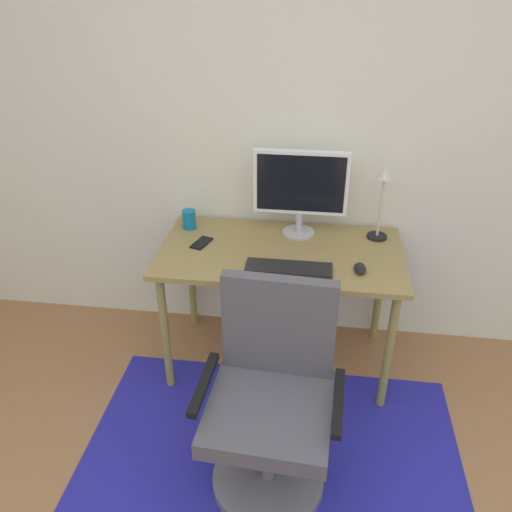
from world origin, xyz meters
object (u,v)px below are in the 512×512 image
object	(u,v)px
coffee_cup	(189,219)
cell_phone	(202,243)
monitor	(301,186)
computer_mouse	(360,268)
desk	(280,263)
desk_lamp	(382,194)
keyboard	(288,268)
office_chair	(271,407)

from	to	relation	value
coffee_cup	cell_phone	world-z (taller)	coffee_cup
monitor	coffee_cup	distance (m)	0.67
coffee_cup	monitor	bearing A→B (deg)	1.19
monitor	computer_mouse	size ratio (longest dim) A/B	4.88
coffee_cup	cell_phone	distance (m)	0.21
monitor	coffee_cup	world-z (taller)	monitor
desk	coffee_cup	distance (m)	0.59
desk_lamp	desk	bearing A→B (deg)	-157.51
keyboard	coffee_cup	size ratio (longest dim) A/B	3.93
computer_mouse	office_chair	world-z (taller)	office_chair
coffee_cup	office_chair	bearing A→B (deg)	-59.36
desk_lamp	office_chair	xyz separation A→B (m)	(-0.48, -1.00, -0.59)
keyboard	coffee_cup	xyz separation A→B (m)	(-0.59, 0.38, 0.05)
cell_phone	office_chair	world-z (taller)	office_chair
desk	desk_lamp	world-z (taller)	desk_lamp
monitor	keyboard	size ratio (longest dim) A/B	1.18
keyboard	office_chair	xyz separation A→B (m)	(-0.01, -0.60, -0.34)
coffee_cup	desk_lamp	bearing A→B (deg)	1.06
desk	desk_lamp	xyz separation A→B (m)	(0.52, 0.21, 0.34)
desk	computer_mouse	xyz separation A→B (m)	(0.41, -0.16, 0.10)
computer_mouse	office_chair	distance (m)	0.81
keyboard	computer_mouse	size ratio (longest dim) A/B	4.13
monitor	desk_lamp	size ratio (longest dim) A/B	1.24
keyboard	cell_phone	xyz separation A→B (m)	(-0.48, 0.21, -0.00)
computer_mouse	office_chair	xyz separation A→B (m)	(-0.37, -0.63, -0.35)
keyboard	desk_lamp	world-z (taller)	desk_lamp
keyboard	coffee_cup	world-z (taller)	coffee_cup
desk	office_chair	bearing A→B (deg)	-87.27
keyboard	office_chair	world-z (taller)	office_chair
desk	office_chair	xyz separation A→B (m)	(0.04, -0.79, -0.25)
computer_mouse	keyboard	bearing A→B (deg)	-175.46
coffee_cup	keyboard	bearing A→B (deg)	-32.80
monitor	office_chair	world-z (taller)	monitor
keyboard	office_chair	bearing A→B (deg)	-91.32
desk	desk_lamp	bearing A→B (deg)	22.49
desk_lamp	office_chair	distance (m)	1.26
monitor	office_chair	bearing A→B (deg)	-92.54
coffee_cup	cell_phone	bearing A→B (deg)	-58.07
monitor	cell_phone	bearing A→B (deg)	-159.78
coffee_cup	computer_mouse	bearing A→B (deg)	-20.50
computer_mouse	cell_phone	xyz separation A→B (m)	(-0.84, 0.18, -0.01)
desk	cell_phone	world-z (taller)	cell_phone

